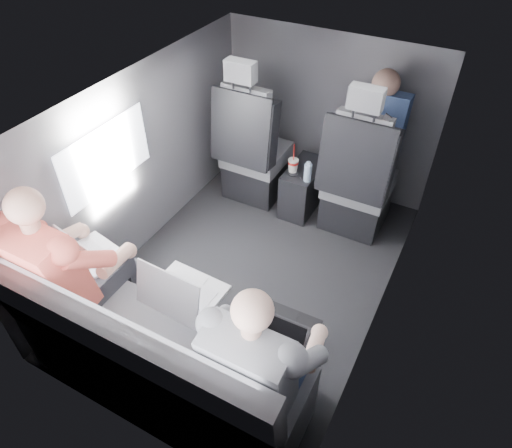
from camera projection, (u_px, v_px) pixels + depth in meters
The scene contains 20 objects.
floor at pixel (253, 273), 3.34m from camera, with size 2.60×2.60×0.00m, color black.
ceiling at pixel (252, 101), 2.46m from camera, with size 2.60×2.60×0.00m, color #B2B2AD.
panel_left at pixel (141, 163), 3.22m from camera, with size 0.02×2.60×1.35m, color #56565B.
panel_right at pixel (393, 246), 2.58m from camera, with size 0.02×2.60×1.35m, color #56565B.
panel_front at pixel (327, 115), 3.76m from camera, with size 1.80×0.02×1.35m, color #56565B.
panel_back at pixel (115, 359), 2.03m from camera, with size 1.80×0.02×1.35m, color #56565B.
side_window at pixel (107, 157), 2.86m from camera, with size 0.02×0.75×0.42m, color white.
seatbelt at pixel (357, 151), 3.10m from camera, with size 0.05×0.01×0.65m, color black.
front_seat_left at pixel (253, 156), 3.80m from camera, with size 0.52×0.58×1.26m.
front_seat_right at pixel (357, 186), 3.48m from camera, with size 0.52×0.58×1.26m.
center_console at pixel (303, 188), 3.80m from camera, with size 0.24×0.48×0.41m.
rear_bench at pixel (159, 363), 2.43m from camera, with size 1.60×0.57×0.92m.
soda_cup at pixel (293, 165), 3.58m from camera, with size 0.08×0.08×0.25m.
water_bottle at pixel (308, 172), 3.48m from camera, with size 0.06×0.06×0.17m.
laptop_white at pixel (87, 254), 2.59m from camera, with size 0.36×0.36×0.24m.
laptop_silver at pixel (181, 291), 2.38m from camera, with size 0.39×0.35×0.27m.
laptop_black at pixel (276, 329), 2.20m from camera, with size 0.36×0.32×0.25m.
passenger_rear_left at pixel (71, 269), 2.49m from camera, with size 0.52×0.63×1.24m.
passenger_rear_right at pixel (264, 362), 2.09m from camera, with size 0.48×0.60×1.18m.
passenger_front_right at pixel (377, 131), 3.42m from camera, with size 0.39×0.39×0.79m.
Camera 1 is at (1.09, -2.01, 2.46)m, focal length 32.00 mm.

